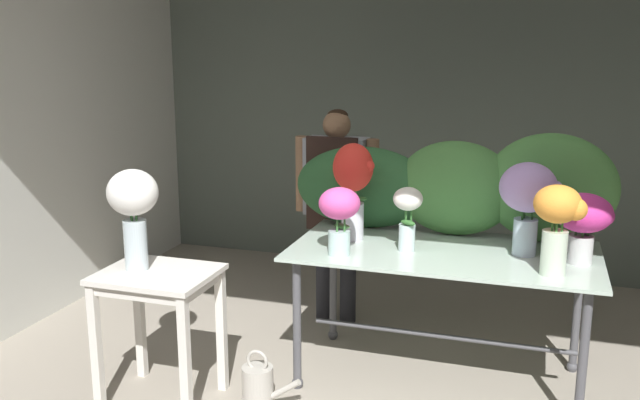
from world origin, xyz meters
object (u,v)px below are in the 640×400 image
florist (336,193)px  vase_fuchsia_lilies (339,213)px  vase_sunset_anemones (558,220)px  vase_lilac_roses (529,195)px  vase_ivory_tulips (407,212)px  vase_magenta_stock (584,219)px  vase_scarlet_carnations (353,181)px  watering_can (259,385)px  display_table_glass (443,270)px  vase_white_roses_tall (133,206)px  side_table_white (158,293)px

florist → vase_fuchsia_lilies: (0.31, -0.98, 0.11)m
vase_sunset_anemones → vase_lilac_roses: vase_lilac_roses is taller
vase_ivory_tulips → vase_magenta_stock: vase_magenta_stock is taller
vase_scarlet_carnations → watering_can: size_ratio=1.72×
vase_lilac_roses → vase_magenta_stock: size_ratio=1.36×
display_table_glass → vase_sunset_anemones: (0.62, -0.28, 0.43)m
vase_ivory_tulips → vase_sunset_anemones: bearing=-13.0°
vase_ivory_tulips → vase_lilac_roses: vase_lilac_roses is taller
florist → vase_ivory_tulips: size_ratio=4.14×
vase_ivory_tulips → watering_can: (-0.72, -0.56, -0.95)m
vase_fuchsia_lilies → vase_scarlet_carnations: (-0.01, 0.33, 0.12)m
vase_ivory_tulips → vase_lilac_roses: 0.69m
vase_lilac_roses → vase_white_roses_tall: (-2.08, -0.78, -0.04)m
vase_lilac_roses → watering_can: bearing=-153.9°
side_table_white → vase_fuchsia_lilies: 1.12m
vase_fuchsia_lilies → vase_white_roses_tall: size_ratio=0.69×
vase_scarlet_carnations → vase_sunset_anemones: bearing=-15.2°
watering_can → side_table_white: bearing=-170.0°
display_table_glass → vase_scarlet_carnations: size_ratio=2.96×
vase_fuchsia_lilies → watering_can: vase_fuchsia_lilies is taller
side_table_white → vase_magenta_stock: vase_magenta_stock is taller
watering_can → vase_fuchsia_lilies: bearing=44.0°
display_table_glass → vase_fuchsia_lilies: (-0.56, -0.29, 0.38)m
vase_scarlet_carnations → vase_lilac_roses: size_ratio=1.12×
side_table_white → vase_lilac_roses: (1.95, 0.78, 0.53)m
display_table_glass → vase_ivory_tulips: vase_ivory_tulips is taller
side_table_white → watering_can: size_ratio=2.23×
side_table_white → vase_scarlet_carnations: (0.92, 0.79, 0.55)m
side_table_white → vase_sunset_anemones: (2.11, 0.46, 0.48)m
vase_fuchsia_lilies → vase_scarlet_carnations: size_ratio=0.66×
display_table_glass → side_table_white: (-1.49, -0.74, -0.05)m
vase_fuchsia_lilies → side_table_white: bearing=-154.0°
display_table_glass → side_table_white: 1.67m
vase_scarlet_carnations → vase_lilac_roses: vase_scarlet_carnations is taller
vase_magenta_stock → watering_can: (-1.69, -0.61, -0.97)m
vase_white_roses_tall → vase_sunset_anemones: bearing=11.7°
vase_lilac_roses → vase_magenta_stock: (0.30, -0.07, -0.10)m
vase_scarlet_carnations → vase_white_roses_tall: (-1.04, -0.79, -0.06)m
vase_ivory_tulips → vase_magenta_stock: (0.97, 0.06, 0.02)m
vase_sunset_anemones → vase_lilac_roses: size_ratio=0.90×
vase_lilac_roses → watering_can: 1.88m
vase_fuchsia_lilies → vase_scarlet_carnations: bearing=92.3°
display_table_glass → watering_can: display_table_glass is taller
vase_fuchsia_lilies → vase_sunset_anemones: 1.18m
side_table_white → watering_can: 0.78m
display_table_glass → vase_lilac_roses: size_ratio=3.30×
vase_fuchsia_lilies → vase_ivory_tulips: 0.41m
display_table_glass → florist: size_ratio=1.13×
florist → vase_ivory_tulips: (0.67, -0.78, 0.10)m
florist → vase_white_roses_tall: (-0.75, -1.44, 0.17)m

